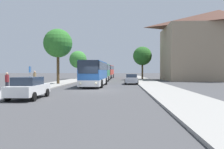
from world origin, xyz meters
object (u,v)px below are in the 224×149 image
parked_car_left_curb (29,88)px  bus_stop_sign (30,75)px  bus_middle (103,72)px  tree_left_far (58,43)px  tree_left_near (78,60)px  bus_rear (108,71)px  pedestrian_waiting_far (7,81)px  parked_car_right_near (132,79)px  tree_right_near (142,56)px  bus_front (95,73)px  pedestrian_waiting_near (35,78)px

parked_car_left_curb → bus_stop_sign: 6.53m
bus_middle → tree_left_far: 14.08m
tree_left_near → tree_left_far: 20.45m
bus_rear → pedestrian_waiting_far: bearing=-98.3°
parked_car_left_curb → parked_car_right_near: size_ratio=0.99×
bus_rear → tree_left_far: bearing=-99.3°
tree_left_near → tree_left_far: bearing=-86.5°
pedestrian_waiting_far → tree_right_near: 34.10m
bus_front → bus_stop_sign: bearing=-128.3°
pedestrian_waiting_far → parked_car_left_curb: bearing=171.0°
pedestrian_waiting_near → tree_left_near: bearing=-81.5°
bus_front → bus_stop_sign: bus_front is taller
bus_stop_sign → tree_right_near: 32.01m
parked_car_left_curb → tree_left_near: tree_left_near is taller
bus_front → tree_left_far: (-5.68, 2.80, 4.24)m
bus_middle → tree_left_near: (-6.62, 8.06, 2.93)m
bus_stop_sign → tree_left_far: (-0.06, 9.73, 4.34)m
bus_stop_sign → tree_left_far: tree_left_far is taller
pedestrian_waiting_near → pedestrian_waiting_far: bearing=93.8°
pedestrian_waiting_far → bus_middle: bearing=-67.2°
bus_middle → tree_left_far: (-5.38, -12.31, 4.22)m
pedestrian_waiting_near → pedestrian_waiting_far: pedestrian_waiting_near is taller
bus_middle → tree_left_far: size_ratio=1.37×
bus_front → tree_left_far: tree_left_far is taller
bus_front → pedestrian_waiting_near: bearing=-155.3°
bus_middle → pedestrian_waiting_far: bearing=-106.9°
bus_stop_sign → tree_left_near: (-1.30, 30.10, 3.04)m
bus_rear → parked_car_left_curb: (-2.87, -43.41, -1.01)m
bus_front → bus_rear: (-0.28, 30.51, 0.12)m
parked_car_right_near → pedestrian_waiting_near: bearing=35.5°
bus_front → bus_middle: bearing=91.9°
parked_car_right_near → tree_left_near: bearing=-54.6°
pedestrian_waiting_far → tree_left_near: (0.26, 31.59, 3.64)m
tree_left_near → pedestrian_waiting_far: bearing=-90.5°
tree_left_near → tree_left_far: tree_left_far is taller
bus_rear → tree_left_near: size_ratio=1.78×
bus_front → parked_car_right_near: size_ratio=2.33×
bus_stop_sign → parked_car_left_curb: bearing=-67.5°
bus_front → pedestrian_waiting_far: 11.09m
bus_front → bus_stop_sign: size_ratio=4.37×
parked_car_right_near → tree_right_near: size_ratio=0.60×
parked_car_right_near → tree_left_near: tree_left_near is taller
bus_middle → tree_right_near: tree_right_near is taller
tree_right_near → pedestrian_waiting_near: bearing=-121.2°
bus_front → bus_rear: bearing=91.3°
bus_stop_sign → tree_right_near: (13.81, 28.63, 3.74)m
bus_rear → parked_car_right_near: size_ratio=2.65×
bus_front → bus_rear: bus_rear is taller
bus_front → pedestrian_waiting_far: size_ratio=5.96×
parked_car_right_near → tree_right_near: (3.19, 17.12, 4.56)m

